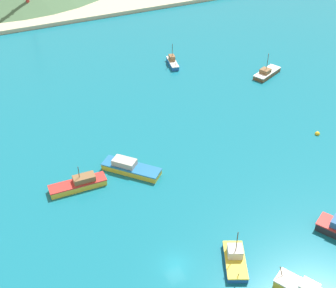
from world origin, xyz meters
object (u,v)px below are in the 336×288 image
fishing_boat_6 (79,184)px  fishing_boat_8 (235,259)px  fishing_boat_9 (130,168)px  buoy_0 (317,134)px  fishing_boat_4 (172,62)px  fishing_boat_5 (267,73)px

fishing_boat_6 → fishing_boat_8: size_ratio=1.33×
fishing_boat_9 → buoy_0: 39.17m
fishing_boat_4 → fishing_boat_5: bearing=-40.1°
buoy_0 → fishing_boat_6: bearing=173.6°
fishing_boat_8 → buoy_0: bearing=31.4°
fishing_boat_4 → fishing_boat_9: (-26.58, -36.09, 0.00)m
fishing_boat_6 → fishing_boat_4: bearing=45.2°
fishing_boat_4 → fishing_boat_9: 44.82m
fishing_boat_6 → buoy_0: (48.36, -5.45, -0.68)m
fishing_boat_6 → buoy_0: fishing_boat_6 is taller
fishing_boat_6 → fishing_boat_9: size_ratio=0.98×
fishing_boat_8 → fishing_boat_9: bearing=102.3°
fishing_boat_5 → fishing_boat_8: fishing_boat_5 is taller
fishing_boat_5 → fishing_boat_9: bearing=-155.8°
fishing_boat_5 → fishing_boat_6: fishing_boat_5 is taller
fishing_boat_4 → fishing_boat_6: (-36.20, -36.39, -0.00)m
fishing_boat_6 → buoy_0: bearing=-6.4°
fishing_boat_5 → fishing_boat_4: bearing=139.9°
fishing_boat_8 → fishing_boat_9: (-5.67, 25.96, 0.07)m
fishing_boat_5 → fishing_boat_9: (-45.24, -20.36, 0.13)m
fishing_boat_8 → fishing_boat_6: bearing=120.8°
fishing_boat_4 → fishing_boat_6: 51.33m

